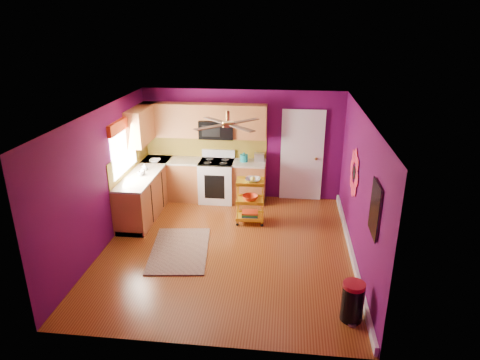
# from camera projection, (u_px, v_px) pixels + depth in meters

# --- Properties ---
(ground) EXTENTS (5.00, 5.00, 0.00)m
(ground) POSITION_uv_depth(u_px,v_px,m) (228.00, 248.00, 7.85)
(ground) COLOR #662E10
(ground) RESTS_ON ground
(room_envelope) EXTENTS (4.54, 5.04, 2.52)m
(room_envelope) POSITION_uv_depth(u_px,v_px,m) (228.00, 164.00, 7.26)
(room_envelope) COLOR #550947
(room_envelope) RESTS_ON ground
(lower_cabinets) EXTENTS (2.81, 2.31, 0.94)m
(lower_cabinets) POSITION_uv_depth(u_px,v_px,m) (179.00, 187.00, 9.52)
(lower_cabinets) COLOR #985529
(lower_cabinets) RESTS_ON ground
(electric_range) EXTENTS (0.76, 0.66, 1.13)m
(electric_range) POSITION_uv_depth(u_px,v_px,m) (217.00, 180.00, 9.75)
(electric_range) COLOR white
(electric_range) RESTS_ON ground
(upper_cabinetry) EXTENTS (2.80, 2.30, 1.26)m
(upper_cabinetry) POSITION_uv_depth(u_px,v_px,m) (185.00, 123.00, 9.35)
(upper_cabinetry) COLOR #985529
(upper_cabinetry) RESTS_ON ground
(left_window) EXTENTS (0.08, 1.35, 1.08)m
(left_window) POSITION_uv_depth(u_px,v_px,m) (123.00, 138.00, 8.44)
(left_window) COLOR white
(left_window) RESTS_ON ground
(panel_door) EXTENTS (0.95, 0.11, 2.15)m
(panel_door) POSITION_uv_depth(u_px,v_px,m) (302.00, 157.00, 9.63)
(panel_door) COLOR white
(panel_door) RESTS_ON ground
(right_wall_art) EXTENTS (0.04, 2.74, 1.04)m
(right_wall_art) POSITION_uv_depth(u_px,v_px,m) (363.00, 187.00, 6.78)
(right_wall_art) COLOR black
(right_wall_art) RESTS_ON ground
(ceiling_fan) EXTENTS (1.01, 1.01, 0.26)m
(ceiling_fan) POSITION_uv_depth(u_px,v_px,m) (228.00, 123.00, 7.21)
(ceiling_fan) COLOR #BF8C3F
(ceiling_fan) RESTS_ON ground
(shag_rug) EXTENTS (1.20, 1.75, 0.02)m
(shag_rug) POSITION_uv_depth(u_px,v_px,m) (180.00, 250.00, 7.77)
(shag_rug) COLOR black
(shag_rug) RESTS_ON ground
(rolling_cart) EXTENTS (0.58, 0.43, 1.01)m
(rolling_cart) POSITION_uv_depth(u_px,v_px,m) (251.00, 199.00, 8.65)
(rolling_cart) COLOR gold
(rolling_cart) RESTS_ON ground
(trash_can) EXTENTS (0.37, 0.37, 0.59)m
(trash_can) POSITION_uv_depth(u_px,v_px,m) (353.00, 302.00, 5.90)
(trash_can) COLOR black
(trash_can) RESTS_ON ground
(teal_kettle) EXTENTS (0.18, 0.18, 0.21)m
(teal_kettle) POSITION_uv_depth(u_px,v_px,m) (244.00, 158.00, 9.55)
(teal_kettle) COLOR teal
(teal_kettle) RESTS_ON lower_cabinets
(toaster) EXTENTS (0.22, 0.15, 0.18)m
(toaster) POSITION_uv_depth(u_px,v_px,m) (259.00, 157.00, 9.59)
(toaster) COLOR beige
(toaster) RESTS_ON lower_cabinets
(soap_bottle_a) EXTENTS (0.08, 0.08, 0.17)m
(soap_bottle_a) POSITION_uv_depth(u_px,v_px,m) (143.00, 171.00, 8.74)
(soap_bottle_a) COLOR #EA3F72
(soap_bottle_a) RESTS_ON lower_cabinets
(soap_bottle_b) EXTENTS (0.12, 0.12, 0.16)m
(soap_bottle_b) POSITION_uv_depth(u_px,v_px,m) (144.00, 167.00, 8.99)
(soap_bottle_b) COLOR white
(soap_bottle_b) RESTS_ON lower_cabinets
(counter_dish) EXTENTS (0.24, 0.24, 0.06)m
(counter_dish) POSITION_uv_depth(u_px,v_px,m) (155.00, 161.00, 9.54)
(counter_dish) COLOR white
(counter_dish) RESTS_ON lower_cabinets
(counter_cup) EXTENTS (0.11, 0.11, 0.09)m
(counter_cup) POSITION_uv_depth(u_px,v_px,m) (141.00, 174.00, 8.70)
(counter_cup) COLOR white
(counter_cup) RESTS_ON lower_cabinets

